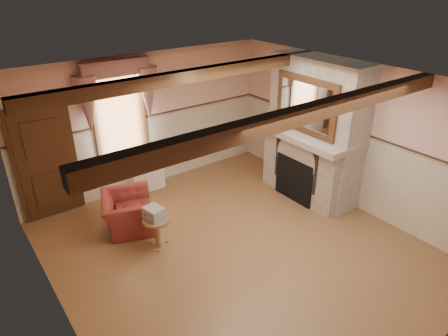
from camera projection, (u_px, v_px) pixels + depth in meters
floor at (237, 249)px, 6.71m from camera, size 5.50×6.00×0.01m
ceiling at (239, 85)px, 5.47m from camera, size 5.50×6.00×0.01m
wall_back at (148, 122)px, 8.24m from camera, size 5.50×0.02×2.80m
wall_front at (427, 287)px, 3.94m from camera, size 5.50×0.02×2.80m
wall_left at (52, 240)px, 4.62m from camera, size 0.02×6.00×2.80m
wall_right at (351, 135)px, 7.56m from camera, size 0.02×6.00×2.80m
wainscot at (237, 211)px, 6.38m from camera, size 5.50×6.00×1.50m
chair_rail at (238, 169)px, 6.05m from camera, size 5.50×6.00×0.08m
firebox at (296, 179)px, 8.01m from camera, size 0.20×0.95×0.90m
armchair at (128, 212)px, 7.15m from camera, size 1.15×1.23×0.64m
side_table at (157, 233)px, 6.66m from camera, size 0.57×0.57×0.55m
book_stack at (154, 213)px, 6.52m from camera, size 0.32×0.36×0.20m
radiator at (148, 177)px, 8.39m from camera, size 0.70×0.20×0.60m
bowl at (313, 130)px, 7.63m from camera, size 0.36×0.36×0.09m
mantel_clock at (284, 116)px, 8.18m from camera, size 0.14×0.24×0.20m
oil_lamp at (294, 118)px, 7.96m from camera, size 0.11×0.11×0.28m
candle_red at (328, 134)px, 7.36m from camera, size 0.06×0.06×0.16m
jar_yellow at (318, 131)px, 7.53m from camera, size 0.06×0.06×0.12m
fireplace at (316, 130)px, 7.82m from camera, size 0.85×2.00×2.80m
mantel at (309, 134)px, 7.74m from camera, size 1.05×2.05×0.12m
overmantel_mirror at (305, 105)px, 7.37m from camera, size 0.06×1.44×1.04m
door at (46, 164)px, 7.23m from camera, size 1.10×0.10×2.10m
window at (120, 116)px, 7.79m from camera, size 1.06×0.08×2.02m
window_drapes at (118, 87)px, 7.46m from camera, size 1.30×0.14×1.40m
ceiling_beam_front at (304, 114)px, 4.65m from camera, size 5.50×0.18×0.20m
ceiling_beam_back at (192, 75)px, 6.37m from camera, size 5.50×0.18×0.20m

